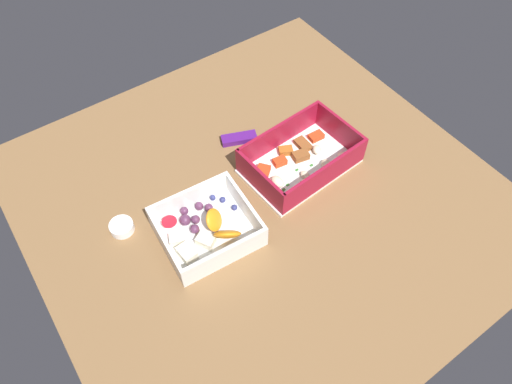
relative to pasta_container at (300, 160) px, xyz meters
The scene contains 5 objects.
table_surface 10.30cm from the pasta_container, behind, with size 80.00×80.00×2.00cm, color brown.
pasta_container is the anchor object (origin of this frame).
fruit_bowl 22.59cm from the pasta_container, behind, with size 16.69×15.21×5.36cm.
candy_bar 13.49cm from the pasta_container, 114.82° to the left, with size 7.00×2.40×1.20cm, color #51197A.
paper_cup_liner 34.44cm from the pasta_container, 169.32° to the left, with size 4.14×4.14×1.62cm, color white.
Camera 1 is at (-29.92, -40.82, 71.75)cm, focal length 33.09 mm.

